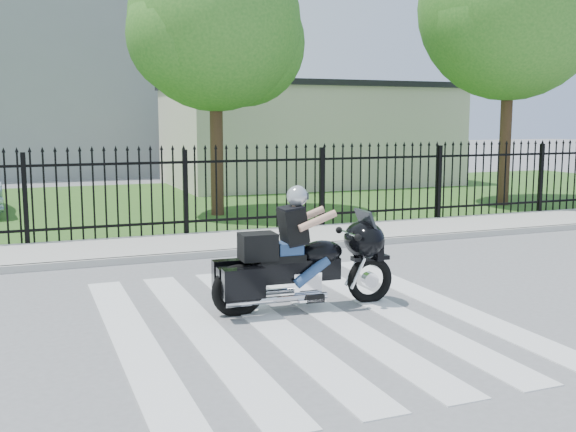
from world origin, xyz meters
name	(u,v)px	position (x,y,z in m)	size (l,w,h in m)	color
ground	(301,320)	(0.00, 0.00, 0.00)	(120.00, 120.00, 0.00)	slate
crosswalk	(301,319)	(0.00, 0.00, 0.01)	(5.00, 5.50, 0.01)	silver
sidewalk	(199,244)	(0.00, 5.00, 0.06)	(40.00, 2.00, 0.12)	#ADAAA3
curb	(213,254)	(0.00, 4.00, 0.06)	(40.00, 0.12, 0.12)	#ADAAA3
grass_strip	(138,204)	(0.00, 12.00, 0.01)	(40.00, 12.00, 0.02)	#2E581E
iron_fence	(186,194)	(0.00, 6.00, 0.90)	(26.00, 0.04, 1.80)	black
tree_mid	(215,25)	(1.50, 9.00, 4.67)	(4.20, 4.20, 6.78)	#382316
tree_right	(511,8)	(9.50, 8.00, 5.39)	(5.00, 5.00, 7.90)	#382316
building_low	(308,137)	(7.00, 16.00, 1.75)	(10.00, 6.00, 3.50)	beige
building_low_roof	(308,87)	(7.00, 16.00, 3.60)	(10.20, 6.20, 0.20)	black
building_tall	(15,38)	(-3.00, 26.00, 6.00)	(15.00, 10.00, 12.00)	gray
motorcycle_rider	(301,258)	(0.18, 0.45, 0.66)	(2.44, 0.79, 1.61)	black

